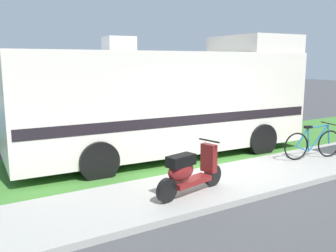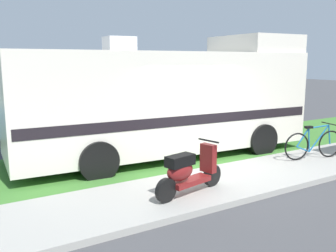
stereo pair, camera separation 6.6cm
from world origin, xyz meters
name	(u,v)px [view 1 (the left image)]	position (x,y,z in m)	size (l,w,h in m)	color
ground_plane	(199,170)	(0.00, 0.00, 0.00)	(80.00, 80.00, 0.00)	#424244
sidewalk	(232,181)	(0.00, -1.20, 0.06)	(24.00, 2.00, 0.12)	#9E9B93
grass_strip	(166,155)	(0.00, 1.50, 0.04)	(24.00, 3.40, 0.08)	#3D752D
motorhome_rv	(166,99)	(0.02, 1.52, 1.58)	(8.12, 3.00, 3.33)	silver
scooter	(189,171)	(-1.34, -1.49, 0.58)	(1.70, 0.62, 0.97)	black
bicycle	(313,144)	(2.86, -1.05, 0.51)	(1.69, 0.58, 0.91)	black
pickup_truck_near	(21,110)	(-2.92, 6.03, 0.99)	(5.27, 2.32, 1.87)	#1E478C
pickup_truck_far	(27,100)	(-2.11, 9.17, 0.99)	(5.07, 2.24, 1.86)	silver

